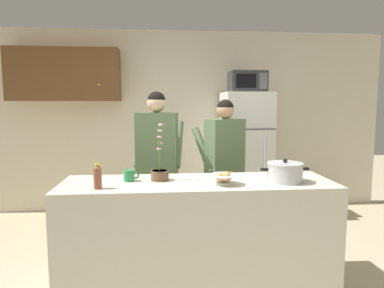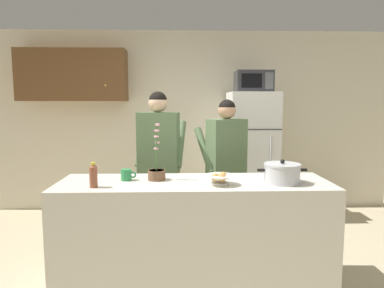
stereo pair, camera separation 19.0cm
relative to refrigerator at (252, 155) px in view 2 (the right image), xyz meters
name	(u,v)px [view 2 (the right image)]	position (x,y,z in m)	size (l,w,h in m)	color
ground_plane	(194,285)	(-0.86, -1.85, -0.86)	(14.00, 14.00, 0.00)	#C6B793
back_wall_unit	(171,115)	(-1.12, 0.41, 0.54)	(6.00, 0.48, 2.60)	beige
kitchen_island	(194,234)	(-0.86, -1.85, -0.40)	(2.27, 0.68, 0.92)	silver
refrigerator	(252,155)	(0.00, 0.00, 0.00)	(0.64, 0.68, 1.72)	white
microwave	(253,81)	(0.00, -0.02, 1.00)	(0.48, 0.37, 0.28)	#2D2D30
person_near_pot	(159,151)	(-1.21, -1.01, 0.20)	(0.57, 0.49, 1.69)	black
person_by_sink	(226,157)	(-0.49, -1.02, 0.14)	(0.60, 0.56, 1.61)	#33384C
cooking_pot	(282,173)	(-0.15, -1.93, 0.14)	(0.41, 0.30, 0.20)	silver
coffee_mug	(127,175)	(-1.44, -1.79, 0.11)	(0.13, 0.09, 0.10)	#2D8C4C
bread_bowl	(220,179)	(-0.66, -1.98, 0.11)	(0.24, 0.24, 0.10)	white
bottle_near_edge	(93,175)	(-1.65, -2.03, 0.16)	(0.06, 0.06, 0.20)	brown
potted_orchid	(157,172)	(-1.18, -1.78, 0.13)	(0.15, 0.15, 0.49)	brown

